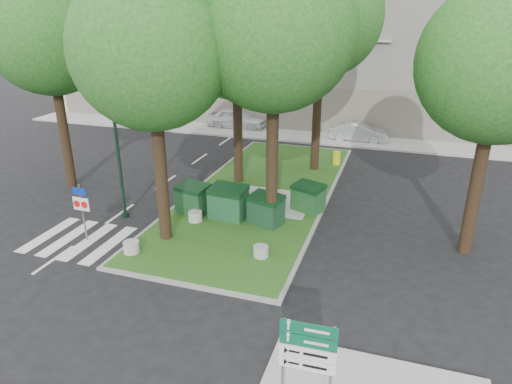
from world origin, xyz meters
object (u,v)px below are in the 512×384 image
at_px(dumpster_d, 308,197).
at_px(bollard_right, 261,251).
at_px(tree_median_near_right, 277,10).
at_px(bollard_left, 131,247).
at_px(tree_median_mid, 239,35).
at_px(dumpster_a, 193,198).
at_px(tree_street_right, 506,46).
at_px(tree_median_far, 325,2).
at_px(dumpster_c, 266,210).
at_px(car_silver, 359,132).
at_px(street_lamp, 117,141).
at_px(litter_bin, 336,158).
at_px(tree_street_left, 48,19).
at_px(car_white, 237,118).
at_px(tree_median_near_left, 153,33).
at_px(traffic_sign_pole, 82,205).
at_px(directional_sign, 308,355).
at_px(dumpster_b, 228,202).
at_px(bollard_mid, 195,216).

distance_m(dumpster_d, bollard_right, 4.40).
height_order(tree_median_near_right, bollard_left, tree_median_near_right).
bearing_deg(bollard_right, bollard_left, -165.60).
bearing_deg(tree_median_mid, dumpster_a, -98.26).
xyz_separation_m(tree_median_mid, tree_street_right, (10.00, -4.00, 0.00)).
bearing_deg(tree_median_far, dumpster_d, -82.61).
bearing_deg(dumpster_c, car_silver, 98.70).
relative_size(tree_median_near_right, dumpster_a, 7.43).
relative_size(tree_median_mid, tree_median_far, 0.84).
distance_m(bollard_left, bollard_right, 4.53).
bearing_deg(street_lamp, litter_bin, 51.80).
bearing_deg(car_silver, dumpster_a, 159.78).
height_order(tree_street_left, bollard_left, tree_street_left).
height_order(tree_street_right, dumpster_d, tree_street_right).
bearing_deg(street_lamp, bollard_left, -53.11).
distance_m(dumpster_d, litter_bin, 6.54).
xyz_separation_m(tree_median_mid, car_white, (-4.04, 10.44, -6.25)).
height_order(tree_median_mid, litter_bin, tree_median_mid).
height_order(litter_bin, street_lamp, street_lamp).
distance_m(tree_median_near_left, street_lamp, 5.03).
relative_size(bollard_right, traffic_sign_pole, 0.23).
bearing_deg(street_lamp, dumpster_d, 21.23).
bearing_deg(dumpster_a, dumpster_c, 12.23).
height_order(tree_median_near_left, litter_bin, tree_median_near_left).
distance_m(tree_median_near_right, tree_median_far, 7.51).
xyz_separation_m(dumpster_c, car_white, (-6.64, 14.70, 0.02)).
relative_size(tree_street_left, directional_sign, 4.79).
relative_size(tree_median_near_left, tree_median_near_right, 0.92).
relative_size(tree_street_right, car_white, 2.35).
relative_size(dumpster_c, car_white, 0.36).
bearing_deg(litter_bin, tree_median_near_left, -113.62).
relative_size(tree_street_left, dumpster_a, 7.13).
xyz_separation_m(tree_street_left, traffic_sign_pole, (4.09, -4.49, -6.22)).
bearing_deg(car_silver, car_white, 85.47).
distance_m(dumpster_b, dumpster_d, 3.39).
bearing_deg(bollard_mid, dumpster_c, 13.55).
bearing_deg(car_white, litter_bin, -128.80).
height_order(dumpster_c, car_white, car_white).
bearing_deg(traffic_sign_pole, tree_median_near_right, 26.45).
distance_m(tree_median_mid, directional_sign, 15.11).
distance_m(dumpster_c, car_white, 16.13).
xyz_separation_m(tree_street_left, car_white, (3.46, 13.44, -6.92)).
xyz_separation_m(tree_median_far, tree_street_left, (-10.70, -6.00, -0.67)).
height_order(directional_sign, car_silver, directional_sign).
relative_size(dumpster_a, dumpster_d, 1.01).
bearing_deg(litter_bin, tree_median_far, -131.06).
distance_m(tree_median_mid, dumpster_c, 8.02).
relative_size(bollard_mid, car_silver, 0.15).
xyz_separation_m(bollard_left, bollard_right, (4.39, 1.13, -0.01)).
relative_size(tree_median_near_left, directional_sign, 4.59).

